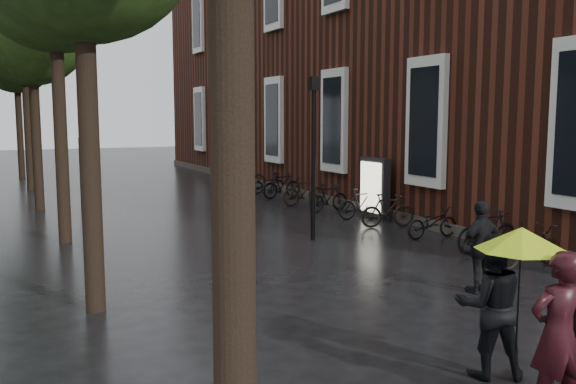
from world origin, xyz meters
TOP-DOWN VIEW (x-y plane):
  - brick_building at (10.47, 19.46)m, footprint 10.20×33.20m
  - street_trees at (-3.99, 15.91)m, footprint 4.33×34.03m
  - person_burgundy at (-0.34, 1.18)m, footprint 0.74×0.57m
  - person_black at (-0.20, 2.27)m, footprint 1.08×1.00m
  - lime_umbrella at (-0.29, 1.77)m, footprint 1.02×1.02m
  - pedestrian_walking at (2.28, 5.00)m, footprint 0.99×0.44m
  - parked_bicycles at (4.61, 14.52)m, footprint 2.07×17.60m
  - ad_lightbox at (5.08, 12.47)m, footprint 0.29×1.25m
  - lamp_post at (1.83, 10.44)m, footprint 0.21×0.21m
  - cycle_sign at (-2.86, 17.33)m, footprint 0.14×0.50m

SIDE VIEW (x-z plane):
  - parked_bicycles at x=4.61m, z-range -0.04..0.99m
  - pedestrian_walking at x=2.28m, z-range 0.00..1.67m
  - person_black at x=-0.20m, z-range 0.00..1.77m
  - person_burgundy at x=-0.34m, z-range 0.00..1.79m
  - ad_lightbox at x=5.08m, z-range 0.00..1.89m
  - lime_umbrella at x=-0.29m, z-range 1.05..2.56m
  - cycle_sign at x=-2.86m, z-range 0.44..3.18m
  - lamp_post at x=1.83m, z-range 0.44..4.57m
  - brick_building at x=10.47m, z-range -0.01..11.99m
  - street_trees at x=-3.99m, z-range 1.88..10.79m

